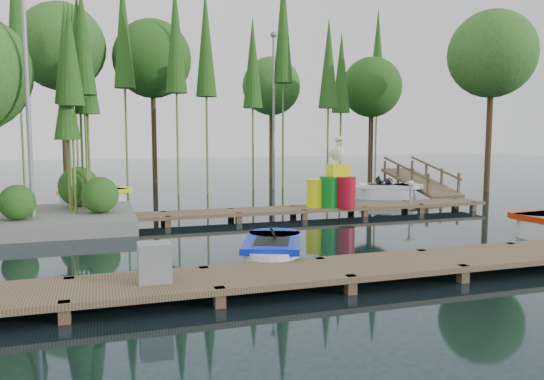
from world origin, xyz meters
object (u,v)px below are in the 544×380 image
object	(u,v)px
boat_blue	(272,252)
utility_cabinet	(154,262)
boat_yellow_far	(95,198)
drum_cluster	(339,186)
yellow_barrel	(316,193)

from	to	relation	value
boat_blue	utility_cabinet	xyz separation A→B (m)	(-2.45, -1.64, 0.37)
boat_yellow_far	drum_cluster	size ratio (longest dim) A/B	1.36
boat_yellow_far	drum_cluster	xyz separation A→B (m)	(7.29, -4.83, 0.65)
boat_blue	drum_cluster	distance (m)	6.54
boat_blue	utility_cabinet	bearing A→B (deg)	-124.68
yellow_barrel	boat_yellow_far	bearing A→B (deg)	144.54
boat_yellow_far	utility_cabinet	bearing A→B (deg)	-97.77
boat_yellow_far	utility_cabinet	world-z (taller)	boat_yellow_far
yellow_barrel	drum_cluster	distance (m)	0.78
utility_cabinet	drum_cluster	xyz separation A→B (m)	(6.34, 6.84, 0.35)
boat_yellow_far	utility_cabinet	distance (m)	11.71
boat_yellow_far	yellow_barrel	xyz separation A→B (m)	(6.56, -4.67, 0.44)
boat_blue	utility_cabinet	world-z (taller)	utility_cabinet
boat_yellow_far	utility_cabinet	xyz separation A→B (m)	(0.95, -11.67, 0.31)
boat_blue	drum_cluster	world-z (taller)	drum_cluster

